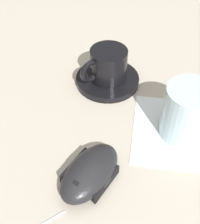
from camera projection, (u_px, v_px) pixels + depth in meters
ground_plane at (131, 141)px, 0.53m from camera, size 3.00×3.00×0.00m
saucer at (107, 80)px, 0.63m from camera, size 0.13×0.13×0.01m
coffee_cup at (107, 65)px, 0.60m from camera, size 0.10×0.07×0.06m
computer_mouse at (90, 172)px, 0.46m from camera, size 0.12×0.08×0.04m
napkin_under_glass at (180, 132)px, 0.54m from camera, size 0.21×0.21×0.00m
drinking_glass at (187, 112)px, 0.51m from camera, size 0.08×0.08×0.09m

